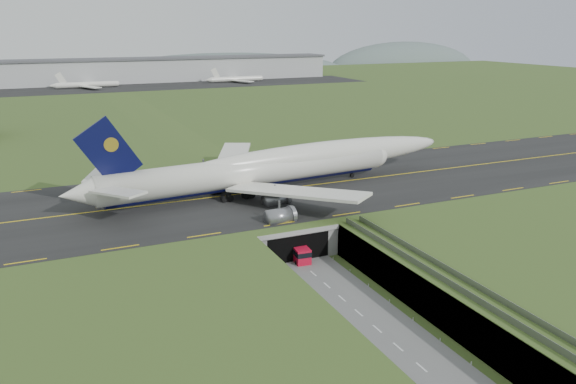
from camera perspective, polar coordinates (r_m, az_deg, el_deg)
name	(u,v)px	position (r m, az deg, el deg)	size (l,w,h in m)	color
ground	(319,279)	(94.91, 3.12, -8.84)	(900.00, 900.00, 0.00)	#375020
airfield_deck	(319,263)	(93.67, 3.15, -7.18)	(800.00, 800.00, 6.00)	gray
trench_road	(340,298)	(88.95, 5.35, -10.64)	(12.00, 75.00, 0.20)	slate
taxiway	(250,193)	(121.14, -3.92, -0.10)	(800.00, 44.00, 0.18)	black
tunnel_portal	(279,229)	(107.60, -0.89, -3.77)	(17.00, 22.30, 6.00)	gray
guideway	(449,284)	(83.93, 16.05, -9.01)	(3.00, 53.00, 7.05)	#A8A8A3
jumbo_jet	(279,166)	(122.55, -0.97, 2.62)	(90.64, 58.79, 19.52)	silver
shuttle_tram	(298,252)	(101.67, 1.05, -6.07)	(3.23, 7.14, 2.85)	red
cargo_terminal	(103,71)	(378.66, -18.30, 11.59)	(320.00, 67.00, 15.60)	#B2B2B2
distant_hills	(163,79)	(518.70, -12.55, 11.11)	(700.00, 91.00, 60.00)	slate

